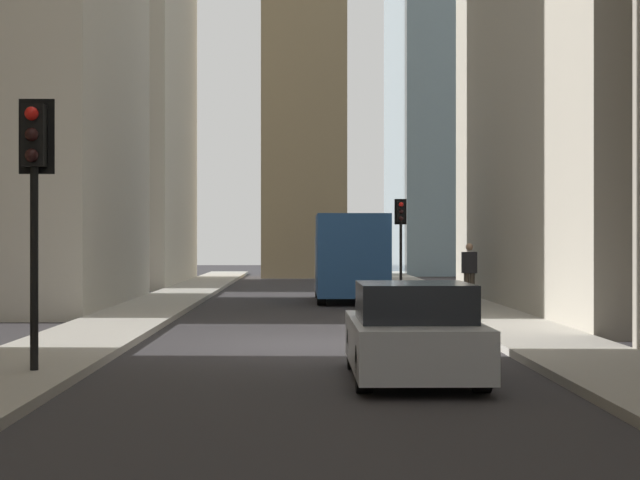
{
  "coord_description": "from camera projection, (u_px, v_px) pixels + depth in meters",
  "views": [
    {
      "loc": [
        -21.69,
        0.21,
        2.03
      ],
      "look_at": [
        19.11,
        -0.47,
        2.02
      ],
      "focal_mm": 62.56,
      "sensor_mm": 36.0,
      "label": 1
    }
  ],
  "objects": [
    {
      "name": "ground_plane",
      "position": [
        312.0,
        344.0,
        21.69
      ],
      "size": [
        135.0,
        135.0,
        0.0
      ],
      "primitive_type": "plane",
      "color": "#302D30"
    },
    {
      "name": "sidewalk_right",
      "position": [
        81.0,
        341.0,
        21.62
      ],
      "size": [
        90.0,
        2.2,
        0.14
      ],
      "primitive_type": "cube",
      "color": "#A8A399",
      "rests_on": "ground_plane"
    },
    {
      "name": "sidewalk_left",
      "position": [
        542.0,
        340.0,
        21.77
      ],
      "size": [
        90.0,
        2.2,
        0.14
      ],
      "primitive_type": "cube",
      "color": "#A8A399",
      "rests_on": "ground_plane"
    },
    {
      "name": "delivery_truck",
      "position": [
        350.0,
        257.0,
        36.83
      ],
      "size": [
        6.46,
        2.25,
        2.84
      ],
      "color": "#285699",
      "rests_on": "ground_plane"
    },
    {
      "name": "sedan_silver",
      "position": [
        413.0,
        335.0,
        16.07
      ],
      "size": [
        4.3,
        1.78,
        1.42
      ],
      "color": "#B7BABF",
      "rests_on": "ground_plane"
    },
    {
      "name": "traffic_light_foreground",
      "position": [
        34.0,
        170.0,
        16.14
      ],
      "size": [
        0.43,
        0.52,
        3.96
      ],
      "color": "black",
      "rests_on": "sidewalk_right"
    },
    {
      "name": "traffic_light_midblock",
      "position": [
        401.0,
        221.0,
        47.78
      ],
      "size": [
        0.43,
        0.52,
        3.65
      ],
      "color": "black",
      "rests_on": "sidewalk_left"
    },
    {
      "name": "pedestrian",
      "position": [
        469.0,
        270.0,
        33.38
      ],
      "size": [
        0.26,
        0.44,
        1.79
      ],
      "color": "#473D33",
      "rests_on": "sidewalk_left"
    },
    {
      "name": "discarded_bottle",
      "position": [
        470.0,
        317.0,
        25.81
      ],
      "size": [
        0.07,
        0.07,
        0.27
      ],
      "color": "#236033",
      "rests_on": "sidewalk_left"
    }
  ]
}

